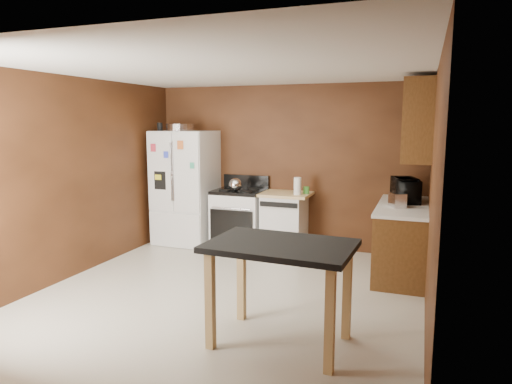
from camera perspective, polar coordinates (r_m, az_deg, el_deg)
The scene contains 18 objects.
floor at distance 5.31m, azimuth -3.54°, elevation -12.66°, with size 4.50×4.50×0.00m, color beige.
ceiling at distance 4.98m, azimuth -3.82°, elevation 15.20°, with size 4.50×4.50×0.00m, color white.
wall_back at distance 7.10m, azimuth 3.70°, elevation 3.17°, with size 4.20×4.20×0.00m, color #562D16.
wall_front at distance 3.11m, azimuth -20.75°, elevation -4.63°, with size 4.20×4.20×0.00m, color #562D16.
wall_left at distance 6.15m, azimuth -21.88°, elevation 1.69°, with size 4.50×4.50×0.00m, color #562D16.
wall_right at distance 4.58m, azimuth 21.14°, elevation -0.50°, with size 4.50×4.50×0.00m, color #562D16.
roasting_pan at distance 7.32m, azimuth -9.49°, elevation 7.98°, with size 0.44×0.44×0.11m, color silver.
pen_cup at distance 7.41m, azimuth -11.93°, elevation 7.99°, with size 0.08×0.08×0.13m, color black.
kettle at distance 6.89m, azimuth -2.61°, elevation 0.92°, with size 0.20×0.20×0.20m, color silver.
paper_towel at distance 6.65m, azimuth 5.21°, elevation 0.74°, with size 0.11×0.11×0.25m, color white.
green_canister at distance 6.78m, azimuth 6.30°, elevation 0.25°, with size 0.09×0.09×0.10m, color green.
toaster at distance 5.88m, azimuth 17.26°, elevation -0.96°, with size 0.15×0.24×0.18m, color silver.
microwave at distance 6.27m, azimuth 18.16°, elevation 0.09°, with size 0.52×0.35×0.29m, color black.
refrigerator at distance 7.38m, azimuth -8.80°, elevation 0.57°, with size 0.90×0.80×1.80m.
gas_range at distance 7.12m, azimuth -2.06°, elevation -3.21°, with size 0.76×0.68×1.10m.
dishwasher at distance 6.91m, azimuth 3.56°, elevation -3.68°, with size 0.78×0.63×0.89m.
right_cabinets at distance 6.09m, azimuth 18.34°, elevation -1.44°, with size 0.63×1.58×2.45m.
island at distance 3.98m, azimuth 3.09°, elevation -8.34°, with size 1.27×0.88×0.91m.
Camera 1 is at (2.01, -4.52, 1.94)m, focal length 32.00 mm.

